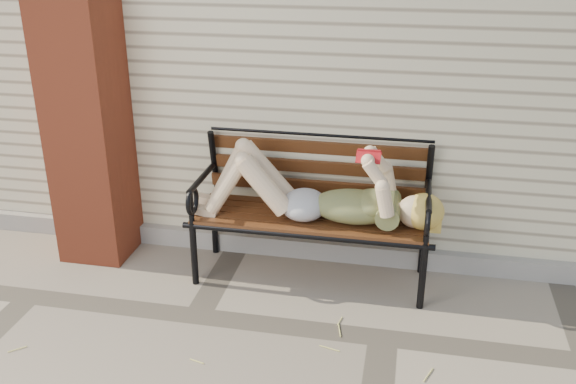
# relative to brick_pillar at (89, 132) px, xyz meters

# --- Properties ---
(ground) EXTENTS (80.00, 80.00, 0.00)m
(ground) POSITION_rel_brick_pillar_xyz_m (2.30, -0.75, -1.00)
(ground) COLOR gray
(ground) RESTS_ON ground
(house_wall) EXTENTS (8.00, 4.00, 3.00)m
(house_wall) POSITION_rel_brick_pillar_xyz_m (2.30, 2.25, 0.50)
(house_wall) COLOR beige
(house_wall) RESTS_ON ground
(foundation_strip) EXTENTS (8.00, 0.10, 0.15)m
(foundation_strip) POSITION_rel_brick_pillar_xyz_m (2.30, 0.22, -0.93)
(foundation_strip) COLOR gray
(foundation_strip) RESTS_ON ground
(brick_pillar) EXTENTS (0.50, 0.50, 2.00)m
(brick_pillar) POSITION_rel_brick_pillar_xyz_m (0.00, 0.00, 0.00)
(brick_pillar) COLOR #A43F25
(brick_pillar) RESTS_ON ground
(garden_bench) EXTENTS (1.84, 0.73, 1.19)m
(garden_bench) POSITION_rel_brick_pillar_xyz_m (1.71, 0.02, -0.33)
(garden_bench) COLOR black
(garden_bench) RESTS_ON ground
(reading_woman) EXTENTS (1.74, 0.40, 0.55)m
(reading_woman) POSITION_rel_brick_pillar_xyz_m (1.73, -0.13, -0.29)
(reading_woman) COLOR #093241
(reading_woman) RESTS_ON ground
(straw_scatter) EXTENTS (3.00, 1.76, 0.01)m
(straw_scatter) POSITION_rel_brick_pillar_xyz_m (1.42, -1.19, -0.99)
(straw_scatter) COLOR #DED56C
(straw_scatter) RESTS_ON ground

